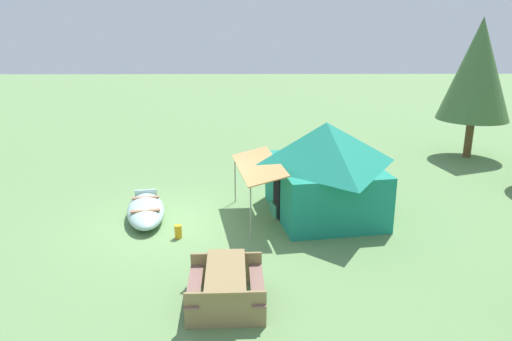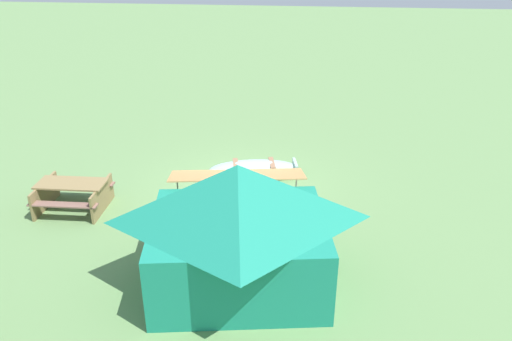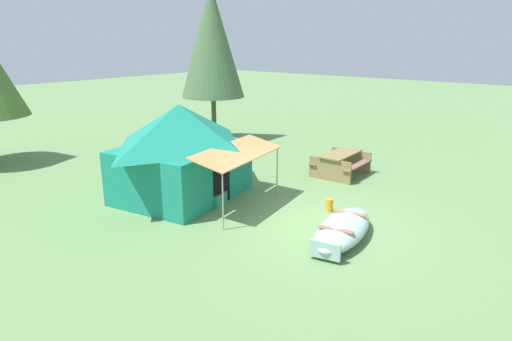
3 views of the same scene
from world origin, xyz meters
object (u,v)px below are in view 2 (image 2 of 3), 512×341
beached_rowboat (254,169)px  picnic_table (73,193)px  cooler_box (244,242)px  canvas_cabin_tent (239,225)px  fuel_can (203,186)px

beached_rowboat → picnic_table: (4.34, 2.42, 0.22)m
picnic_table → cooler_box: 4.74m
canvas_cabin_tent → cooler_box: 1.72m
cooler_box → picnic_table: bearing=-15.6°
canvas_cabin_tent → cooler_box: size_ratio=7.74×
canvas_cabin_tent → fuel_can: canvas_cabin_tent is taller
picnic_table → fuel_can: 3.35m
canvas_cabin_tent → picnic_table: size_ratio=2.46×
picnic_table → cooler_box: (-4.56, 1.27, -0.30)m
beached_rowboat → cooler_box: bearing=93.4°
cooler_box → fuel_can: bearing=-60.0°
canvas_cabin_tent → picnic_table: 5.36m
picnic_table → cooler_box: picnic_table is taller
beached_rowboat → cooler_box: size_ratio=4.93×
beached_rowboat → canvas_cabin_tent: size_ratio=0.64×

